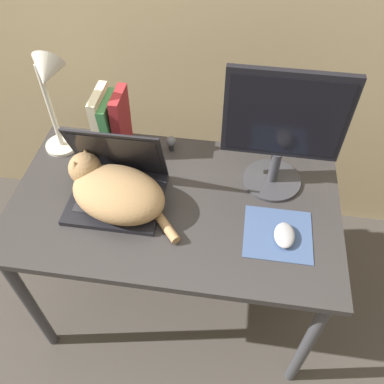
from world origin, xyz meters
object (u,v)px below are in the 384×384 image
at_px(laptop, 117,185).
at_px(book_row, 112,123).
at_px(cat, 115,191).
at_px(computer_mouse, 284,235).
at_px(desk_lamp, 50,89).
at_px(external_monitor, 283,129).
at_px(webcam, 171,142).

distance_m(laptop, book_row, 0.27).
height_order(cat, book_row, book_row).
relative_size(laptop, computer_mouse, 3.16).
bearing_deg(desk_lamp, external_monitor, -2.96).
height_order(external_monitor, book_row, external_monitor).
height_order(desk_lamp, webcam, desk_lamp).
bearing_deg(webcam, cat, -114.13).
height_order(external_monitor, webcam, external_monitor).
distance_m(computer_mouse, book_row, 0.76).
bearing_deg(laptop, desk_lamp, 143.52).
bearing_deg(webcam, computer_mouse, -39.82).
height_order(external_monitor, computer_mouse, external_monitor).
bearing_deg(cat, laptop, 99.35).
xyz_separation_m(cat, external_monitor, (0.54, 0.19, 0.18)).
distance_m(external_monitor, book_row, 0.65).
distance_m(laptop, external_monitor, 0.60).
relative_size(external_monitor, book_row, 1.79).
bearing_deg(laptop, external_monitor, 15.17).
bearing_deg(laptop, cat, -80.65).
relative_size(cat, computer_mouse, 4.12).
xyz_separation_m(book_row, desk_lamp, (-0.18, -0.06, 0.17)).
bearing_deg(book_row, computer_mouse, -27.93).
bearing_deg(computer_mouse, external_monitor, 99.72).
distance_m(external_monitor, computer_mouse, 0.35).
bearing_deg(computer_mouse, desk_lamp, 160.67).
relative_size(cat, webcam, 6.41).
bearing_deg(desk_lamp, computer_mouse, -19.33).
xyz_separation_m(laptop, desk_lamp, (-0.26, 0.19, 0.24)).
relative_size(computer_mouse, webcam, 1.55).
height_order(cat, computer_mouse, cat).
height_order(cat, external_monitor, external_monitor).
bearing_deg(cat, external_monitor, 19.87).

